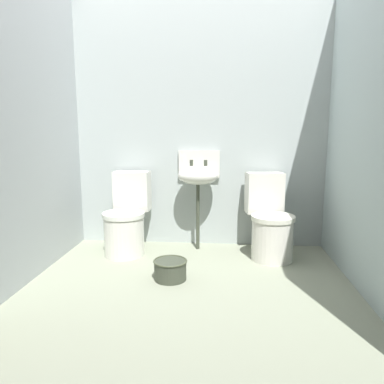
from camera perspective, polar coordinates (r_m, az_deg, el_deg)
name	(u,v)px	position (r m, az deg, el deg)	size (l,w,h in m)	color
ground_plane	(189,294)	(2.89, -0.52, -15.59)	(2.94, 2.69, 0.08)	gray
wall_back	(200,126)	(3.80, 1.22, 10.29)	(2.94, 0.10, 2.47)	#A7B2AF
wall_left	(18,125)	(3.13, -25.60, 9.47)	(0.10, 2.49, 2.47)	#ACB3B6
wall_right	(377,124)	(2.91, 26.99, 9.42)	(0.10, 2.49, 2.47)	#A4B6B6
toilet_left	(127,220)	(3.63, -10.18, -4.38)	(0.42, 0.61, 0.78)	silver
toilet_right	(270,223)	(3.53, 12.07, -4.84)	(0.48, 0.65, 0.78)	silver
sink	(198,175)	(3.62, 0.98, 2.71)	(0.42, 0.35, 0.99)	#3C4234
bucket	(170,269)	(3.01, -3.41, -11.96)	(0.28, 0.28, 0.16)	#3C4234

